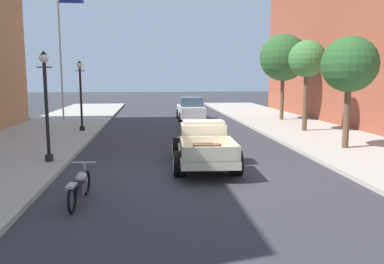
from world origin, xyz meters
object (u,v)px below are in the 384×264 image
(street_tree_nearest, at_px, (350,65))
(street_tree_third, at_px, (283,58))
(street_lamp_near, at_px, (46,98))
(motorcycle_parked, at_px, (80,186))
(car_background_white, at_px, (191,109))
(hotrod_truck_cream, at_px, (203,144))
(street_tree_second, at_px, (307,60))
(flagpole, at_px, (63,37))
(street_lamp_far, at_px, (81,90))

(street_tree_nearest, xyz_separation_m, street_tree_third, (0.98, 10.94, 0.83))
(street_lamp_near, bearing_deg, street_tree_nearest, 6.93)
(motorcycle_parked, height_order, car_background_white, car_background_white)
(car_background_white, bearing_deg, hotrod_truck_cream, -94.07)
(motorcycle_parked, bearing_deg, street_tree_nearest, 30.42)
(hotrod_truck_cream, relative_size, motorcycle_parked, 2.36)
(street_tree_second, bearing_deg, motorcycle_parked, -132.80)
(car_background_white, xyz_separation_m, street_lamp_near, (-6.49, -14.23, 1.62))
(street_tree_nearest, relative_size, street_tree_second, 0.94)
(hotrod_truck_cream, bearing_deg, flagpole, 118.63)
(street_lamp_near, bearing_deg, street_tree_third, 44.17)
(street_tree_nearest, distance_m, street_tree_third, 11.02)
(flagpole, xyz_separation_m, street_tree_third, (14.94, -1.22, -1.35))
(car_background_white, xyz_separation_m, street_tree_nearest, (5.26, -12.80, 2.83))
(street_tree_second, height_order, street_tree_third, street_tree_third)
(street_lamp_near, distance_m, street_tree_nearest, 11.90)
(street_lamp_near, distance_m, street_tree_second, 13.92)
(flagpole, bearing_deg, car_background_white, 4.19)
(car_background_white, relative_size, street_lamp_near, 1.12)
(car_background_white, xyz_separation_m, flagpole, (-8.71, -0.64, 5.00))
(street_tree_third, bearing_deg, car_background_white, 163.40)
(motorcycle_parked, relative_size, street_tree_nearest, 0.46)
(hotrod_truck_cream, bearing_deg, street_lamp_near, 175.36)
(car_background_white, bearing_deg, street_lamp_near, -114.52)
(street_lamp_far, relative_size, street_tree_second, 0.78)
(street_lamp_near, distance_m, street_lamp_far, 8.00)
(street_lamp_near, bearing_deg, flagpole, 99.25)
(hotrod_truck_cream, height_order, street_lamp_near, street_lamp_near)
(motorcycle_parked, distance_m, car_background_white, 19.20)
(flagpole, relative_size, street_tree_third, 1.55)
(street_tree_second, xyz_separation_m, street_tree_third, (0.64, 5.68, 0.39))
(street_lamp_near, relative_size, street_tree_second, 0.78)
(street_lamp_far, bearing_deg, street_tree_nearest, -28.77)
(street_tree_nearest, relative_size, street_tree_third, 0.78)
(flagpole, bearing_deg, hotrod_truck_cream, -61.37)
(hotrod_truck_cream, distance_m, flagpole, 16.76)
(motorcycle_parked, bearing_deg, street_tree_second, 47.20)
(street_tree_third, bearing_deg, flagpole, 175.32)
(street_lamp_far, height_order, street_tree_third, street_tree_third)
(car_background_white, height_order, flagpole, flagpole)
(flagpole, relative_size, street_tree_second, 1.85)
(flagpole, distance_m, street_tree_nearest, 18.65)
(street_lamp_near, height_order, flagpole, flagpole)
(street_lamp_far, xyz_separation_m, street_tree_third, (12.95, 4.37, 2.04))
(car_background_white, bearing_deg, street_tree_third, -16.60)
(car_background_white, bearing_deg, flagpole, -175.81)
(motorcycle_parked, relative_size, street_lamp_far, 0.55)
(street_lamp_far, bearing_deg, car_background_white, 42.86)
(car_background_white, distance_m, street_lamp_far, 9.30)
(motorcycle_parked, distance_m, street_tree_third, 20.38)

